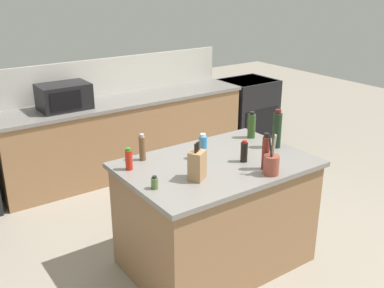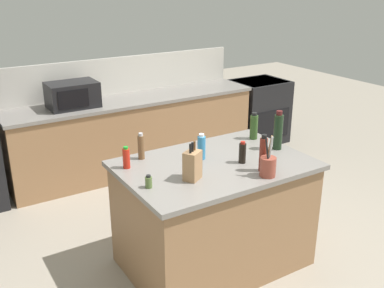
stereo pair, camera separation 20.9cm
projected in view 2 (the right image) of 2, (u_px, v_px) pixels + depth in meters
name	position (u px, v px, depth m)	size (l,w,h in m)	color
ground_plane	(213.00, 261.00, 3.94)	(14.00, 14.00, 0.00)	gray
back_counter_run	(135.00, 134.00, 5.67)	(3.16, 0.66, 0.94)	#936B47
wall_backsplash	(122.00, 75.00, 5.68)	(3.12, 0.03, 0.46)	beige
kitchen_island	(214.00, 214.00, 3.77)	(1.52, 1.04, 0.94)	#936B47
range_oven	(258.00, 111.00, 6.66)	(0.76, 0.65, 0.92)	black
microwave	(72.00, 95.00, 5.09)	(0.55, 0.39, 0.29)	black
knife_block	(192.00, 165.00, 3.28)	(0.16, 0.15, 0.29)	#A87C54
utensil_crock	(268.00, 166.00, 3.35)	(0.12, 0.12, 0.32)	brown
dish_soap_bottle	(201.00, 147.00, 3.66)	(0.07, 0.07, 0.22)	#3384BC
spice_jar_oregano	(149.00, 182.00, 3.18)	(0.05, 0.05, 0.10)	#567038
hot_sauce_bottle	(126.00, 158.00, 3.49)	(0.06, 0.06, 0.18)	red
vinegar_bottle	(263.00, 154.00, 3.42)	(0.06, 0.06, 0.29)	maroon
olive_oil_bottle	(254.00, 127.00, 4.10)	(0.07, 0.07, 0.25)	#2D4C1E
soy_sauce_bottle	(242.00, 153.00, 3.59)	(0.06, 0.06, 0.18)	black
pepper_grinder	(141.00, 147.00, 3.65)	(0.05, 0.05, 0.22)	brown
wine_bottle	(278.00, 131.00, 3.84)	(0.08, 0.08, 0.34)	black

